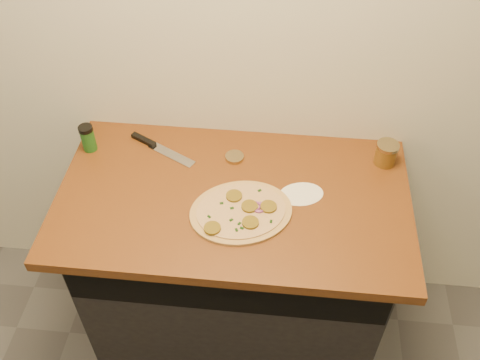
# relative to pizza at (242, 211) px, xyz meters

# --- Properties ---
(cabinet) EXTENTS (1.10, 0.60, 0.86)m
(cabinet) POSITION_rel_pizza_xyz_m (-0.04, 0.11, -0.48)
(cabinet) COLOR black
(cabinet) RESTS_ON ground
(countertop) EXTENTS (1.20, 0.70, 0.04)m
(countertop) POSITION_rel_pizza_xyz_m (-0.04, 0.08, -0.03)
(countertop) COLOR brown
(countertop) RESTS_ON cabinet
(pizza) EXTENTS (0.42, 0.42, 0.02)m
(pizza) POSITION_rel_pizza_xyz_m (0.00, 0.00, 0.00)
(pizza) COLOR tan
(pizza) RESTS_ON countertop
(chefs_knife) EXTENTS (0.26, 0.16, 0.02)m
(chefs_knife) POSITION_rel_pizza_xyz_m (-0.34, 0.29, -0.00)
(chefs_knife) COLOR #B7BAC1
(chefs_knife) RESTS_ON countertop
(mason_jar_lid) EXTENTS (0.07, 0.07, 0.01)m
(mason_jar_lid) POSITION_rel_pizza_xyz_m (-0.05, 0.26, -0.00)
(mason_jar_lid) COLOR tan
(mason_jar_lid) RESTS_ON countertop
(salsa_jar) EXTENTS (0.08, 0.08, 0.09)m
(salsa_jar) POSITION_rel_pizza_xyz_m (0.49, 0.29, 0.04)
(salsa_jar) COLOR #A32110
(salsa_jar) RESTS_ON countertop
(spice_shaker) EXTENTS (0.05, 0.05, 0.10)m
(spice_shaker) POSITION_rel_pizza_xyz_m (-0.59, 0.26, 0.04)
(spice_shaker) COLOR #1F591C
(spice_shaker) RESTS_ON countertop
(flour_spill) EXTENTS (0.19, 0.19, 0.00)m
(flour_spill) POSITION_rel_pizza_xyz_m (0.19, 0.10, -0.01)
(flour_spill) COLOR white
(flour_spill) RESTS_ON countertop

